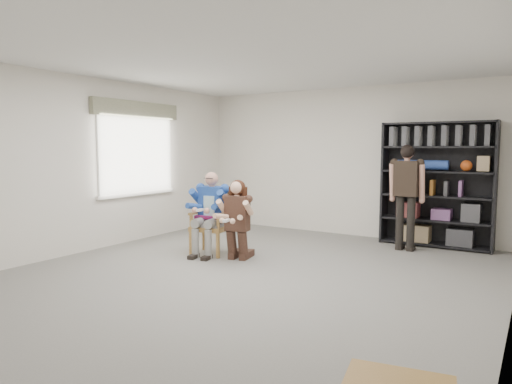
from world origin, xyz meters
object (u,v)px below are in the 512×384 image
Objects in this scene: seated_man at (210,213)px; standing_man at (406,198)px; bookshelf at (437,185)px; armchair at (211,222)px; kneeling_woman at (237,221)px.

standing_man is at bearing 25.40° from seated_man.
standing_man is at bearing -121.13° from bookshelf.
standing_man is (-0.35, -0.58, -0.19)m from bookshelf.
armchair is 3.83m from bookshelf.
standing_man reaches higher than armchair.
armchair is 0.48× the size of bookshelf.
seated_man is 1.09× the size of kneeling_woman.
kneeling_woman is at bearing -23.01° from armchair.
bookshelf reaches higher than armchair.
seated_man is at bearing 156.99° from kneeling_woman.
seated_man is 0.59m from kneeling_woman.
standing_man is (2.53, 1.88, 0.21)m from seated_man.
armchair is 0.15m from seated_man.
bookshelf reaches higher than standing_man.
bookshelf is at bearing 29.28° from armchair.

